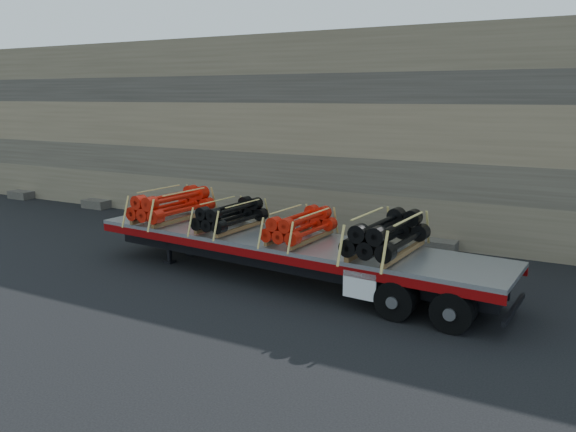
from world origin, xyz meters
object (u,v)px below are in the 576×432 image
(trailer, at_px, (285,259))
(bundle_midfront, at_px, (231,216))
(bundle_front, at_px, (172,206))
(bundle_midrear, at_px, (300,226))
(bundle_rear, at_px, (387,236))

(trailer, relative_size, bundle_midfront, 5.43)
(bundle_front, distance_m, bundle_midfront, 2.24)
(bundle_midrear, bearing_deg, bundle_rear, -0.00)
(bundle_front, xyz_separation_m, bundle_midrear, (4.50, -0.36, -0.07))
(bundle_front, height_order, bundle_midfront, bundle_front)
(bundle_midfront, relative_size, bundle_rear, 0.85)
(bundle_front, distance_m, bundle_midrear, 4.52)
(bundle_midfront, bearing_deg, bundle_rear, 0.00)
(bundle_front, bearing_deg, bundle_midrear, -0.00)
(trailer, bearing_deg, bundle_front, 180.00)
(bundle_front, height_order, bundle_rear, bundle_rear)
(bundle_rear, bearing_deg, trailer, 180.00)
(bundle_front, bearing_deg, trailer, -0.00)
(bundle_midfront, distance_m, bundle_midrear, 2.28)
(bundle_midfront, bearing_deg, bundle_front, 180.00)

